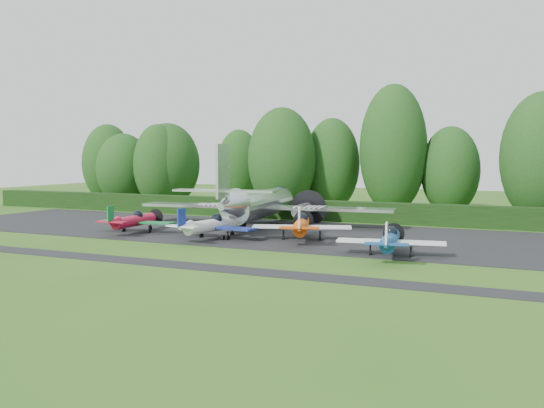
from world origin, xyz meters
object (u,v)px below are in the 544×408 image
at_px(light_plane_red, 134,221).
at_px(transport_plane, 259,204).
at_px(light_plane_orange, 302,225).
at_px(light_plane_blue, 390,240).
at_px(light_plane_white, 212,225).

bearing_deg(light_plane_red, transport_plane, 50.19).
distance_m(transport_plane, light_plane_red, 11.21).
height_order(transport_plane, light_plane_orange, transport_plane).
relative_size(light_plane_orange, light_plane_blue, 1.09).
relative_size(light_plane_red, light_plane_blue, 0.97).
bearing_deg(light_plane_orange, transport_plane, 155.87).
bearing_deg(transport_plane, light_plane_white, -82.00).
relative_size(transport_plane, light_plane_white, 3.20).
distance_m(light_plane_red, light_plane_blue, 22.60).
height_order(light_plane_white, light_plane_blue, light_plane_white).
bearing_deg(transport_plane, light_plane_blue, -29.35).
bearing_deg(light_plane_white, light_plane_red, 167.09).
bearing_deg(light_plane_orange, light_plane_red, -154.12).
relative_size(transport_plane, light_plane_red, 3.37).
bearing_deg(light_plane_red, light_plane_white, -0.36).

